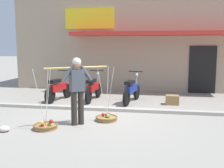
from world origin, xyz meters
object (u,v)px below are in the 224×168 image
at_px(fruit_basket_left_side, 107,118).
at_px(fruit_basket_right_side, 46,126).
at_px(plastic_litter_bag, 4,129).
at_px(motorcycle_nearest_shop, 59,88).
at_px(motorcycle_third_in_row, 132,90).
at_px(motorcycle_second_in_row, 93,88).
at_px(wooden_crate, 172,100).
at_px(fruit_vendor, 77,86).

xyz_separation_m(fruit_basket_left_side, fruit_basket_right_side, (-1.30, -0.99, 0.00)).
bearing_deg(plastic_litter_bag, fruit_basket_left_side, 32.02).
bearing_deg(motorcycle_nearest_shop, motorcycle_third_in_row, 2.35).
distance_m(fruit_basket_left_side, fruit_basket_right_side, 1.63).
xyz_separation_m(fruit_basket_left_side, motorcycle_second_in_row, (-1.01, 2.57, 0.37)).
distance_m(fruit_basket_left_side, wooden_crate, 3.00).
distance_m(motorcycle_second_in_row, plastic_litter_bag, 4.11).
bearing_deg(fruit_basket_left_side, fruit_basket_right_side, -142.69).
distance_m(fruit_vendor, fruit_basket_left_side, 1.21).
xyz_separation_m(motorcycle_second_in_row, motorcycle_third_in_row, (1.42, -0.12, 0.00)).
bearing_deg(plastic_litter_bag, wooden_crate, 43.29).
xyz_separation_m(fruit_basket_right_side, motorcycle_third_in_row, (1.71, 3.44, 0.37)).
bearing_deg(motorcycle_second_in_row, fruit_basket_left_side, -68.60).
xyz_separation_m(fruit_vendor, fruit_basket_right_side, (-0.65, -0.49, -0.90)).
relative_size(fruit_vendor, fruit_basket_right_side, 1.17).
bearing_deg(motorcycle_third_in_row, fruit_basket_right_side, -116.42).
xyz_separation_m(fruit_basket_right_side, motorcycle_nearest_shop, (-0.95, 3.33, 0.37)).
bearing_deg(motorcycle_second_in_row, wooden_crate, -3.68).
height_order(fruit_basket_right_side, motorcycle_second_in_row, fruit_basket_right_side).
bearing_deg(fruit_basket_left_side, motorcycle_nearest_shop, 133.76).
relative_size(motorcycle_second_in_row, plastic_litter_bag, 6.51).
xyz_separation_m(motorcycle_third_in_row, wooden_crate, (1.40, -0.06, -0.29)).
distance_m(fruit_basket_right_side, plastic_litter_bag, 0.94).
relative_size(motorcycle_second_in_row, motorcycle_third_in_row, 1.01).
relative_size(fruit_vendor, wooden_crate, 3.85).
relative_size(fruit_vendor, fruit_basket_left_side, 1.17).
bearing_deg(fruit_basket_left_side, wooden_crate, 52.86).
bearing_deg(fruit_basket_right_side, fruit_basket_left_side, 37.31).
bearing_deg(motorcycle_third_in_row, fruit_vendor, -109.82).
xyz_separation_m(fruit_basket_right_side, wooden_crate, (3.11, 3.38, 0.08)).
height_order(motorcycle_third_in_row, wooden_crate, motorcycle_third_in_row).
relative_size(fruit_basket_right_side, plastic_litter_bag, 5.18).
distance_m(motorcycle_second_in_row, wooden_crate, 2.84).
bearing_deg(wooden_crate, fruit_vendor, -130.46).
height_order(motorcycle_nearest_shop, motorcycle_second_in_row, same).
height_order(motorcycle_nearest_shop, wooden_crate, motorcycle_nearest_shop).
bearing_deg(fruit_basket_left_side, plastic_litter_bag, -147.98).
xyz_separation_m(motorcycle_second_in_row, plastic_litter_bag, (-1.15, -3.92, -0.38)).
height_order(fruit_basket_left_side, plastic_litter_bag, fruit_basket_left_side).
bearing_deg(plastic_litter_bag, fruit_basket_right_side, 22.78).
height_order(fruit_basket_right_side, motorcycle_third_in_row, fruit_basket_right_side).
bearing_deg(motorcycle_second_in_row, fruit_basket_right_side, -94.66).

